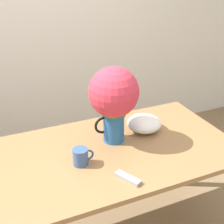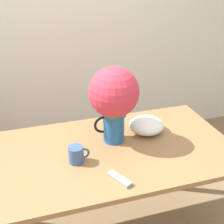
% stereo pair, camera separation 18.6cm
% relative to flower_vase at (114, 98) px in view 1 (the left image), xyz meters
% --- Properties ---
extents(wall_back, '(8.00, 0.05, 2.60)m').
position_rel_flower_vase_xyz_m(wall_back, '(-0.20, 1.30, 0.26)').
color(wall_back, silver).
rests_on(wall_back, ground_plane).
extents(table, '(1.43, 0.83, 0.75)m').
position_rel_flower_vase_xyz_m(table, '(-0.02, -0.10, -0.39)').
color(table, olive).
rests_on(table, ground_plane).
extents(flower_vase, '(0.30, 0.30, 0.47)m').
position_rel_flower_vase_xyz_m(flower_vase, '(0.00, 0.00, 0.00)').
color(flower_vase, '#235B9E').
rests_on(flower_vase, table).
extents(coffee_mug, '(0.12, 0.09, 0.10)m').
position_rel_flower_vase_xyz_m(coffee_mug, '(-0.27, -0.16, -0.24)').
color(coffee_mug, '#385689').
rests_on(coffee_mug, table).
extents(white_bowl, '(0.22, 0.22, 0.10)m').
position_rel_flower_vase_xyz_m(white_bowl, '(0.23, 0.03, -0.24)').
color(white_bowl, white).
rests_on(white_bowl, table).
extents(remote_control, '(0.10, 0.15, 0.02)m').
position_rel_flower_vase_xyz_m(remote_control, '(-0.09, -0.38, -0.28)').
color(remote_control, '#999999').
rests_on(remote_control, table).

